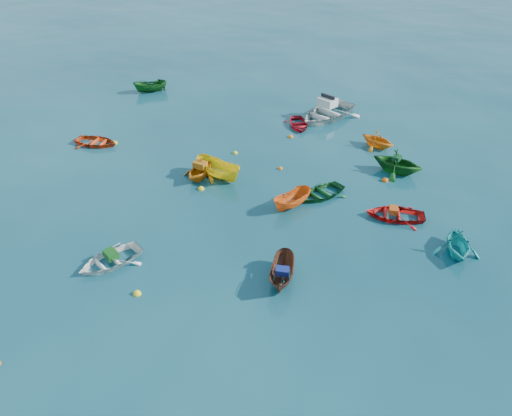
# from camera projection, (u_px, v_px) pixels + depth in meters

# --- Properties ---
(ground) EXTENTS (160.00, 160.00, 0.00)m
(ground) POSITION_uv_depth(u_px,v_px,m) (225.00, 275.00, 22.11)
(ground) COLOR #093542
(ground) RESTS_ON ground
(dinghy_white_near) EXTENTS (3.40, 3.67, 0.62)m
(dinghy_white_near) POSITION_uv_depth(u_px,v_px,m) (111.00, 263.00, 22.80)
(dinghy_white_near) COLOR white
(dinghy_white_near) RESTS_ON ground
(sampan_brown_mid) EXTENTS (1.28, 2.77, 1.04)m
(sampan_brown_mid) POSITION_uv_depth(u_px,v_px,m) (282.00, 280.00, 21.83)
(sampan_brown_mid) COLOR brown
(sampan_brown_mid) RESTS_ON ground
(dinghy_orange_w) EXTENTS (2.52, 2.80, 1.30)m
(dinghy_orange_w) POSITION_uv_depth(u_px,v_px,m) (201.00, 177.00, 29.36)
(dinghy_orange_w) COLOR orange
(dinghy_orange_w) RESTS_ON ground
(sampan_yellow_mid) EXTENTS (3.48, 2.41, 1.26)m
(sampan_yellow_mid) POSITION_uv_depth(u_px,v_px,m) (219.00, 178.00, 29.33)
(sampan_yellow_mid) COLOR yellow
(sampan_yellow_mid) RESTS_ON ground
(dinghy_green_e) EXTENTS (3.34, 3.52, 0.59)m
(dinghy_green_e) POSITION_uv_depth(u_px,v_px,m) (321.00, 196.00, 27.66)
(dinghy_green_e) COLOR #145724
(dinghy_green_e) RESTS_ON ground
(dinghy_cyan_se) EXTENTS (2.49, 2.78, 1.32)m
(dinghy_cyan_se) POSITION_uv_depth(u_px,v_px,m) (455.00, 253.00, 23.43)
(dinghy_cyan_se) COLOR #1BA9A5
(dinghy_cyan_se) RESTS_ON ground
(dinghy_red_nw) EXTENTS (2.96, 2.15, 0.61)m
(dinghy_red_nw) POSITION_uv_depth(u_px,v_px,m) (97.00, 145.00, 32.98)
(dinghy_red_nw) COLOR red
(dinghy_red_nw) RESTS_ON ground
(sampan_orange_n) EXTENTS (2.20, 2.74, 1.01)m
(sampan_orange_n) POSITION_uv_depth(u_px,v_px,m) (292.00, 207.00, 26.71)
(sampan_orange_n) COLOR orange
(sampan_orange_n) RESTS_ON ground
(dinghy_green_n) EXTENTS (3.58, 3.30, 1.57)m
(dinghy_green_n) POSITION_uv_depth(u_px,v_px,m) (396.00, 172.00, 29.88)
(dinghy_green_n) COLOR #125015
(dinghy_green_n) RESTS_ON ground
(dinghy_red_ne) EXTENTS (3.20, 2.45, 0.62)m
(dinghy_red_ne) POSITION_uv_depth(u_px,v_px,m) (394.00, 217.00, 25.88)
(dinghy_red_ne) COLOR red
(dinghy_red_ne) RESTS_ON ground
(dinghy_red_far) EXTENTS (2.78, 3.21, 0.56)m
(dinghy_red_far) POSITION_uv_depth(u_px,v_px,m) (298.00, 126.00, 35.43)
(dinghy_red_far) COLOR red
(dinghy_red_far) RESTS_ON ground
(dinghy_orange_far) EXTENTS (3.06, 2.94, 1.24)m
(dinghy_orange_far) POSITION_uv_depth(u_px,v_px,m) (377.00, 147.00, 32.71)
(dinghy_orange_far) COLOR orange
(dinghy_orange_far) RESTS_ON ground
(sampan_green_far) EXTENTS (2.82, 2.33, 1.05)m
(sampan_green_far) POSITION_uv_depth(u_px,v_px,m) (151.00, 92.00, 41.13)
(sampan_green_far) COLOR #124E17
(sampan_green_far) RESTS_ON ground
(motorboat_white) EXTENTS (5.61, 6.20, 1.66)m
(motorboat_white) POSITION_uv_depth(u_px,v_px,m) (326.00, 118.00, 36.71)
(motorboat_white) COLOR silver
(motorboat_white) RESTS_ON ground
(tarp_green_a) EXTENTS (0.83, 0.78, 0.32)m
(tarp_green_a) POSITION_uv_depth(u_px,v_px,m) (111.00, 254.00, 22.60)
(tarp_green_a) COLOR #134F17
(tarp_green_a) RESTS_ON dinghy_white_near
(tarp_blue_a) EXTENTS (0.61, 0.49, 0.28)m
(tarp_blue_a) POSITION_uv_depth(u_px,v_px,m) (282.00, 271.00, 21.34)
(tarp_blue_a) COLOR navy
(tarp_blue_a) RESTS_ON sampan_brown_mid
(tarp_orange_a) EXTENTS (0.81, 0.67, 0.35)m
(tarp_orange_a) POSITION_uv_depth(u_px,v_px,m) (200.00, 165.00, 28.94)
(tarp_orange_a) COLOR #AF5F12
(tarp_orange_a) RESTS_ON dinghy_orange_w
(tarp_green_b) EXTENTS (0.57, 0.66, 0.27)m
(tarp_green_b) POSITION_uv_depth(u_px,v_px,m) (397.00, 158.00, 29.41)
(tarp_green_b) COLOR #0F3F1F
(tarp_green_b) RESTS_ON dinghy_green_n
(tarp_orange_b) EXTENTS (0.51, 0.64, 0.29)m
(tarp_orange_b) POSITION_uv_depth(u_px,v_px,m) (394.00, 210.00, 25.65)
(tarp_orange_b) COLOR #B74712
(tarp_orange_b) RESTS_ON dinghy_red_ne
(buoy_ye_a) EXTENTS (0.35, 0.35, 0.35)m
(buoy_ye_a) POSITION_uv_depth(u_px,v_px,m) (137.00, 294.00, 21.11)
(buoy_ye_a) COLOR yellow
(buoy_ye_a) RESTS_ON ground
(buoy_ye_b) EXTENTS (0.37, 0.37, 0.37)m
(buoy_ye_b) POSITION_uv_depth(u_px,v_px,m) (115.00, 143.00, 33.15)
(buoy_ye_b) COLOR yellow
(buoy_ye_b) RESTS_ON ground
(buoy_or_c) EXTENTS (0.29, 0.29, 0.29)m
(buoy_or_c) POSITION_uv_depth(u_px,v_px,m) (280.00, 169.00, 30.22)
(buoy_or_c) COLOR orange
(buoy_or_c) RESTS_ON ground
(buoy_ye_c) EXTENTS (0.32, 0.32, 0.32)m
(buoy_ye_c) POSITION_uv_depth(u_px,v_px,m) (235.00, 153.00, 31.93)
(buoy_ye_c) COLOR yellow
(buoy_ye_c) RESTS_ON ground
(buoy_or_d) EXTENTS (0.39, 0.39, 0.39)m
(buoy_or_d) POSITION_uv_depth(u_px,v_px,m) (385.00, 181.00, 29.02)
(buoy_or_d) COLOR #CE520B
(buoy_or_d) RESTS_ON ground
(buoy_ye_d) EXTENTS (0.37, 0.37, 0.37)m
(buoy_ye_d) POSITION_uv_depth(u_px,v_px,m) (201.00, 189.00, 28.23)
(buoy_ye_d) COLOR yellow
(buoy_ye_d) RESTS_ON ground
(buoy_or_e) EXTENTS (0.36, 0.36, 0.36)m
(buoy_or_e) POSITION_uv_depth(u_px,v_px,m) (291.00, 137.00, 33.92)
(buoy_or_e) COLOR orange
(buoy_or_e) RESTS_ON ground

